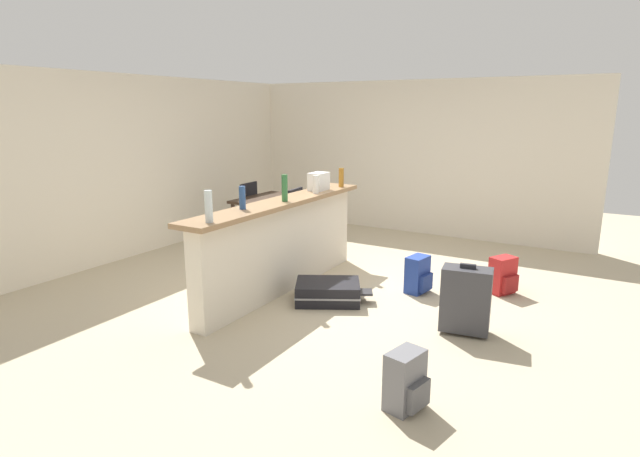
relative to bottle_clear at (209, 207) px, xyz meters
The scene contains 19 objects.
ground_plane 2.13m from the bottle_clear, ahead, with size 13.00×13.00×0.05m, color #BCAD8E.
wall_back 3.26m from the bottle_clear, 58.14° to the left, with size 6.60×0.10×2.50m, color silver.
wall_right 4.77m from the bottle_clear, ahead, with size 0.10×6.00×2.50m, color silver.
partition_half_wall 1.44m from the bottle_clear, ahead, with size 2.80×0.20×1.00m, color silver.
bar_countertop 1.28m from the bottle_clear, ahead, with size 2.96×0.40×0.05m, color #93704C.
bottle_clear is the anchor object (origin of this frame).
bottle_blue 0.66m from the bottle_clear, 12.29° to the left, with size 0.07×0.07×0.23m, color #284C89.
bottle_green 1.23m from the bottle_clear, ahead, with size 0.07×0.07×0.29m, color #2D6B38.
bottle_white 1.87m from the bottle_clear, ahead, with size 0.07×0.07×0.22m, color silver.
bottle_amber 2.49m from the bottle_clear, ahead, with size 0.07×0.07×0.25m, color #9E661E.
grocery_bag 2.10m from the bottle_clear, ahead, with size 0.26×0.18×0.22m, color silver.
dining_table 3.15m from the bottle_clear, 25.65° to the left, with size 1.10×0.80×0.74m.
dining_chair_near_partition 2.89m from the bottle_clear, 15.43° to the left, with size 0.44×0.44×0.93m.
dining_chair_far_side 3.47m from the bottle_clear, 33.85° to the left, with size 0.41×0.41×0.93m.
suitcase_flat_black 1.70m from the bottle_clear, 24.11° to the right, with size 0.76×0.89×0.22m.
backpack_blue 2.55m from the bottle_clear, 32.88° to the right, with size 0.31×0.28×0.42m.
backpack_red 3.37m from the bottle_clear, 40.97° to the right, with size 0.33×0.32×0.42m.
suitcase_upright_charcoal 2.48m from the bottle_clear, 60.42° to the right, with size 0.31×0.47×0.67m.
backpack_grey 2.25m from the bottle_clear, 98.03° to the right, with size 0.31×0.29×0.42m.
Camera 1 is at (-5.03, -2.81, 2.03)m, focal length 28.50 mm.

